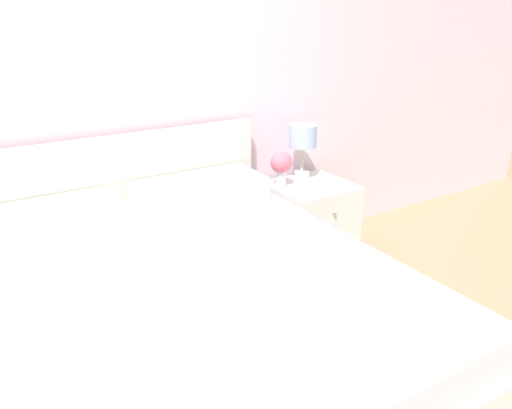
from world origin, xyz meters
TOP-DOWN VIEW (x-y plane):
  - ground_plane at (0.00, 0.00)m, footprint 12.00×12.00m
  - wall_back at (0.00, 0.07)m, footprint 8.00×0.06m
  - bed at (0.00, -0.94)m, footprint 1.78×2.01m
  - nightstand at (1.24, -0.26)m, footprint 0.51×0.50m
  - table_lamp at (1.25, -0.13)m, footprint 0.18×0.18m
  - flower_vase at (1.05, -0.17)m, footprint 0.14×0.14m
  - teacup at (1.16, -0.36)m, footprint 0.10×0.10m

SIDE VIEW (x-z plane):
  - ground_plane at x=0.00m, z-range 0.00..0.00m
  - nightstand at x=1.24m, z-range 0.00..0.53m
  - bed at x=0.00m, z-range -0.18..0.78m
  - teacup at x=1.16m, z-range 0.52..0.58m
  - flower_vase at x=1.05m, z-range 0.55..0.79m
  - table_lamp at x=1.25m, z-range 0.61..0.99m
  - wall_back at x=0.00m, z-range 0.00..2.60m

